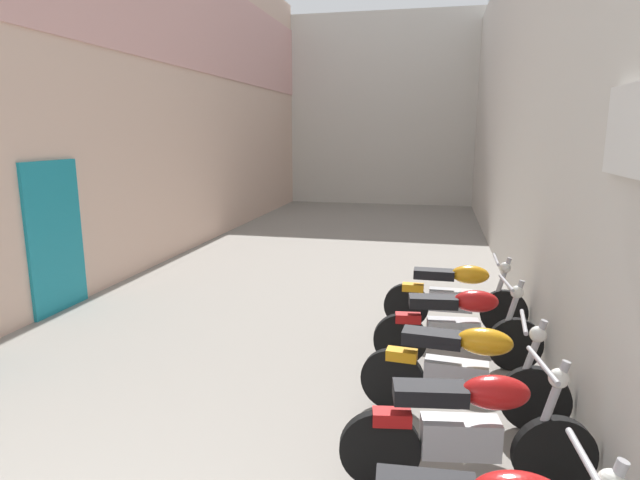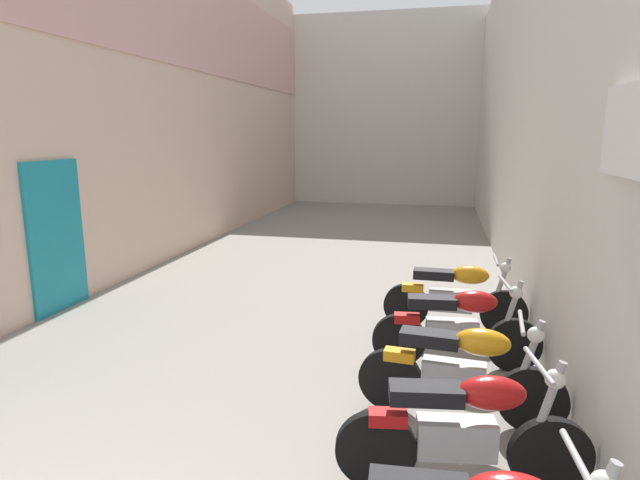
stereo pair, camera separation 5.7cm
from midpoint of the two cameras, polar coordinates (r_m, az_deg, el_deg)
ground_plane at (r=8.73m, az=-1.51°, el=-5.64°), size 34.50×34.50×0.00m
building_left at (r=11.52m, az=-16.81°, el=15.91°), size 0.45×18.50×7.04m
building_right at (r=10.18m, az=21.66°, el=14.09°), size 0.45×18.50×6.34m
building_far_end at (r=20.44m, az=7.32°, el=13.69°), size 9.63×2.00×6.74m
motorcycle_second at (r=4.15m, az=15.89°, el=-19.04°), size 1.84×0.58×1.04m
motorcycle_third at (r=5.02m, az=15.37°, el=-13.38°), size 1.85×0.58×1.04m
motorcycle_fourth at (r=6.06m, az=14.99°, el=-8.95°), size 1.85×0.58×1.04m
motorcycle_fifth at (r=7.14m, az=14.72°, el=-5.77°), size 1.85×0.58×1.04m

